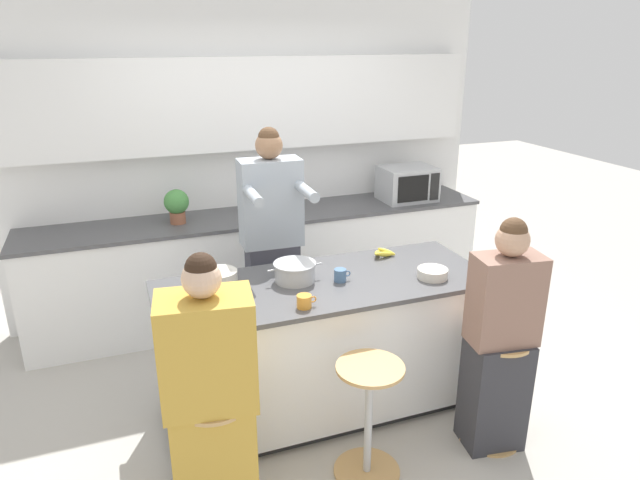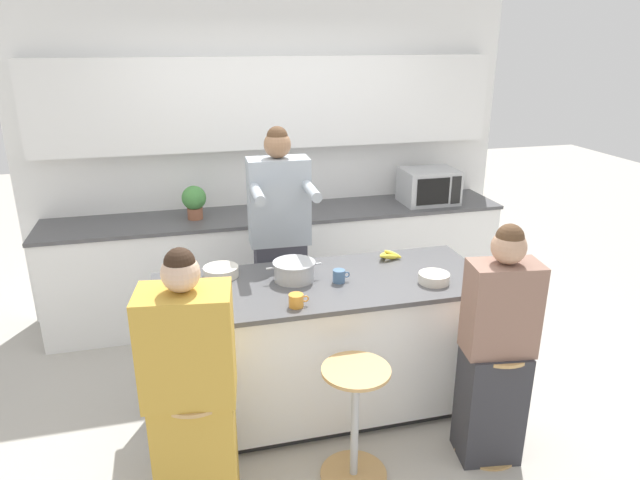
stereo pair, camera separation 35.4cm
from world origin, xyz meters
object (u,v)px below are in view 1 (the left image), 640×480
kitchen_island (324,345)px  bar_stool_center (369,416)px  person_cooking (272,253)px  person_seated_near (499,347)px  fruit_bowl (433,273)px  microwave (407,184)px  bar_stool_leftmost (217,453)px  person_wrapped_blanket (211,404)px  bar_stool_rightmost (495,385)px  banana_bunch (383,253)px  coffee_cup_near (340,275)px  cooking_pot (295,272)px  potted_plant (177,204)px  coffee_cup_far (304,301)px

kitchen_island → bar_stool_center: bearing=-90.0°
person_cooking → person_seated_near: (0.96, -1.37, -0.22)m
fruit_bowl → microwave: size_ratio=0.40×
person_seated_near → fruit_bowl: person_seated_near is taller
bar_stool_leftmost → person_wrapped_blanket: bearing=-120.8°
bar_stool_rightmost → banana_bunch: size_ratio=3.81×
coffee_cup_near → microwave: microwave is taller
bar_stool_leftmost → coffee_cup_near: size_ratio=6.39×
person_cooking → cooking_pot: 0.59m
person_seated_near → coffee_cup_near: (-0.72, 0.68, 0.29)m
bar_stool_leftmost → bar_stool_rightmost: same height
bar_stool_center → bar_stool_rightmost: bearing=0.4°
bar_stool_leftmost → microwave: microwave is taller
banana_bunch → microwave: microwave is taller
kitchen_island → microwave: size_ratio=4.33×
banana_bunch → person_wrapped_blanket: bearing=-145.2°
cooking_pot → banana_bunch: (0.70, 0.18, -0.03)m
person_wrapped_blanket → fruit_bowl: bearing=26.9°
person_cooking → microwave: person_cooking is taller
bar_stool_center → fruit_bowl: fruit_bowl is taller
bar_stool_rightmost → fruit_bowl: (-0.17, 0.49, 0.56)m
bar_stool_rightmost → kitchen_island: bearing=141.1°
bar_stool_center → potted_plant: size_ratio=2.52×
person_cooking → coffee_cup_near: (0.24, -0.69, 0.06)m
coffee_cup_near → banana_bunch: 0.52m
kitchen_island → person_cooking: person_cooking is taller
bar_stool_leftmost → potted_plant: potted_plant is taller
cooking_pot → person_seated_near: bearing=-38.6°
bar_stool_center → person_wrapped_blanket: 0.91m
kitchen_island → coffee_cup_near: (0.10, -0.03, 0.49)m
person_seated_near → microwave: bearing=84.1°
cooking_pot → microwave: bearing=41.2°
cooking_pot → banana_bunch: size_ratio=1.92×
bar_stool_rightmost → person_seated_near: size_ratio=0.48×
cooking_pot → bar_stool_center: bearing=-77.5°
person_cooking → person_wrapped_blanket: size_ratio=1.21×
coffee_cup_near → bar_stool_rightmost: bearing=-41.2°
bar_stool_rightmost → person_seated_near: bearing=-128.8°
coffee_cup_far → banana_bunch: 0.95m
coffee_cup_far → potted_plant: (-0.47, 1.74, 0.14)m
bar_stool_rightmost → coffee_cup_near: (-0.74, 0.65, 0.57)m
fruit_bowl → potted_plant: bearing=130.1°
person_wrapped_blanket → potted_plant: 2.19m
bar_stool_leftmost → person_seated_near: bearing=-0.9°
cooking_pot → bar_stool_rightmost: bearing=-36.9°
cooking_pot → coffee_cup_near: cooking_pot is taller
bar_stool_center → cooking_pot: bearing=102.5°
bar_stool_rightmost → coffee_cup_near: coffee_cup_near is taller
person_seated_near → banana_bunch: (-0.28, 0.96, 0.27)m
bar_stool_center → coffee_cup_near: bearing=81.7°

